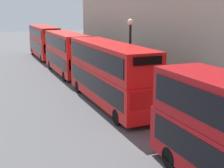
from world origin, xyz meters
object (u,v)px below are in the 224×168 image
Objects in this scene: bus_third_in_queue at (66,52)px; pedestrian at (171,103)px; bus_second_in_queue at (109,71)px; bus_trailing at (44,41)px.

pedestrian is (2.97, -15.87, -1.62)m from bus_third_in_queue.
pedestrian is at bearing -51.59° from bus_second_in_queue.
bus_second_in_queue is 5.06m from pedestrian.
bus_second_in_queue is 24.71m from bus_trailing.
bus_second_in_queue is at bearing -90.00° from bus_trailing.
bus_second_in_queue is 12.13m from bus_third_in_queue.
bus_second_in_queue is 1.14× the size of bus_third_in_queue.
bus_trailing is at bearing 95.95° from pedestrian.
bus_trailing is (0.00, 24.71, -0.02)m from bus_second_in_queue.
bus_trailing reaches higher than bus_third_in_queue.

